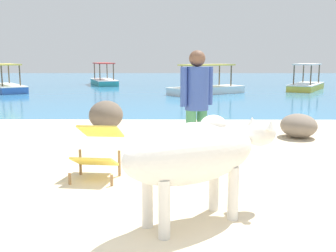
{
  "coord_description": "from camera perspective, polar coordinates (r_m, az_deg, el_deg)",
  "views": [
    {
      "loc": [
        0.14,
        -2.95,
        1.55
      ],
      "look_at": [
        0.1,
        3.0,
        0.55
      ],
      "focal_mm": 43.02,
      "sensor_mm": 36.0,
      "label": 1
    }
  ],
  "objects": [
    {
      "name": "water_surface",
      "position": [
        24.99,
        0.09,
        5.99
      ],
      "size": [
        60.0,
        36.0,
        0.03
      ],
      "primitive_type": "cube",
      "color": "teal",
      "rests_on": "ground"
    },
    {
      "name": "cow",
      "position": [
        3.68,
        4.0,
        -3.9
      ],
      "size": [
        1.67,
        1.27,
        0.99
      ],
      "rotation": [
        0.0,
        0.0,
        0.58
      ],
      "color": "silver",
      "rests_on": "sand_beach"
    },
    {
      "name": "deck_chair_near",
      "position": [
        5.23,
        -9.87,
        -3.02
      ],
      "size": [
        0.61,
        0.82,
        0.68
      ],
      "rotation": [
        0.0,
        0.0,
        4.61
      ],
      "color": "olive",
      "rests_on": "sand_beach"
    },
    {
      "name": "person_standing",
      "position": [
        5.48,
        4.09,
        3.63
      ],
      "size": [
        0.45,
        0.32,
        1.62
      ],
      "rotation": [
        0.0,
        0.0,
        2.1
      ],
      "color": "#428956",
      "rests_on": "sand_beach"
    },
    {
      "name": "shore_rock_large",
      "position": [
        8.76,
        -8.77,
        1.55
      ],
      "size": [
        0.82,
        0.94,
        0.62
      ],
      "primitive_type": "ellipsoid",
      "rotation": [
        0.0,
        0.0,
        1.44
      ],
      "color": "#6B5B4C",
      "rests_on": "sand_beach"
    },
    {
      "name": "shore_rock_medium",
      "position": [
        8.17,
        18.02,
        0.06
      ],
      "size": [
        0.69,
        0.8,
        0.46
      ],
      "primitive_type": "ellipsoid",
      "rotation": [
        0.0,
        0.0,
        1.56
      ],
      "color": "gray",
      "rests_on": "sand_beach"
    },
    {
      "name": "boat_blue",
      "position": [
        20.43,
        -21.95,
        5.32
      ],
      "size": [
        3.02,
        3.69,
        1.29
      ],
      "rotation": [
        0.0,
        0.0,
        2.17
      ],
      "color": "#3866B7",
      "rests_on": "water_surface"
    },
    {
      "name": "boat_white",
      "position": [
        17.79,
        5.51,
        5.44
      ],
      "size": [
        3.66,
        3.07,
        1.29
      ],
      "rotation": [
        0.0,
        0.0,
        3.76
      ],
      "color": "white",
      "rests_on": "water_surface"
    },
    {
      "name": "boat_yellow",
      "position": [
        21.01,
        19.01,
        5.59
      ],
      "size": [
        2.8,
        3.77,
        1.29
      ],
      "rotation": [
        0.0,
        0.0,
        4.2
      ],
      "color": "gold",
      "rests_on": "water_surface"
    },
    {
      "name": "boat_teal",
      "position": [
        24.23,
        -9.08,
        6.45
      ],
      "size": [
        2.26,
        3.85,
        1.29
      ],
      "rotation": [
        0.0,
        0.0,
        5.03
      ],
      "color": "teal",
      "rests_on": "water_surface"
    }
  ]
}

